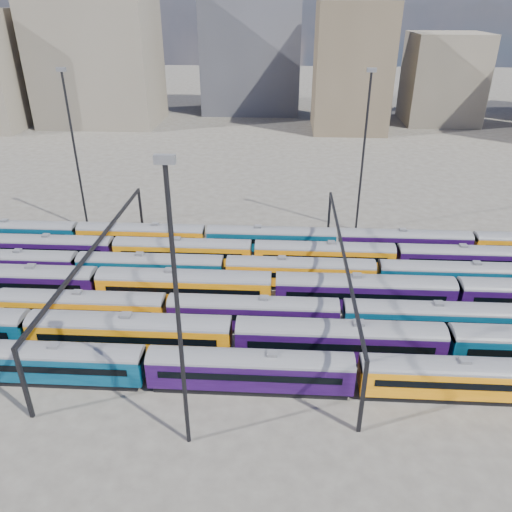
# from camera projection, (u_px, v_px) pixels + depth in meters

# --- Properties ---
(ground) EXTENTS (500.00, 500.00, 0.00)m
(ground) POSITION_uv_depth(u_px,v_px,m) (259.00, 305.00, 63.00)
(ground) COLOR #46423B
(ground) RESTS_ON ground
(rake_0) EXTENTS (122.90, 3.00, 5.05)m
(rake_0) POSITION_uv_depth(u_px,v_px,m) (357.00, 371.00, 47.96)
(rake_0) COLOR black
(rake_0) RESTS_ON ground
(rake_1) EXTENTS (133.31, 3.25, 5.48)m
(rake_1) POSITION_uv_depth(u_px,v_px,m) (234.00, 333.00, 52.92)
(rake_1) COLOR black
(rake_1) RESTS_ON ground
(rake_2) EXTENTS (120.22, 2.93, 4.93)m
(rake_2) POSITION_uv_depth(u_px,v_px,m) (341.00, 313.00, 56.88)
(rake_2) COLOR black
(rake_2) RESTS_ON ground
(rake_3) EXTENTS (110.38, 3.23, 5.45)m
(rake_3) POSITION_uv_depth(u_px,v_px,m) (364.00, 289.00, 61.02)
(rake_3) COLOR black
(rake_3) RESTS_ON ground
(rake_4) EXTENTS (119.81, 2.92, 4.92)m
(rake_4) POSITION_uv_depth(u_px,v_px,m) (225.00, 267.00, 66.49)
(rake_4) COLOR black
(rake_4) RESTS_ON ground
(rake_5) EXTENTS (99.91, 2.93, 4.92)m
(rake_5) POSITION_uv_depth(u_px,v_px,m) (183.00, 249.00, 71.25)
(rake_5) COLOR black
(rake_5) RESTS_ON ground
(rake_6) EXTENTS (138.16, 2.89, 4.85)m
(rake_6) POSITION_uv_depth(u_px,v_px,m) (141.00, 234.00, 76.07)
(rake_6) COLOR black
(rake_6) RESTS_ON ground
(gantry_1) EXTENTS (0.35, 40.35, 8.03)m
(gantry_1) POSITION_uv_depth(u_px,v_px,m) (96.00, 253.00, 60.89)
(gantry_1) COLOR black
(gantry_1) RESTS_ON ground
(gantry_2) EXTENTS (0.35, 40.35, 8.03)m
(gantry_2) POSITION_uv_depth(u_px,v_px,m) (343.00, 260.00, 59.36)
(gantry_2) COLOR black
(gantry_2) RESTS_ON ground
(mast_1) EXTENTS (1.40, 0.50, 25.60)m
(mast_1) POSITION_uv_depth(u_px,v_px,m) (74.00, 147.00, 77.59)
(mast_1) COLOR black
(mast_1) RESTS_ON ground
(mast_2) EXTENTS (1.40, 0.50, 25.60)m
(mast_2) POSITION_uv_depth(u_px,v_px,m) (177.00, 307.00, 37.32)
(mast_2) COLOR black
(mast_2) RESTS_ON ground
(mast_3) EXTENTS (1.40, 0.50, 25.60)m
(mast_3) POSITION_uv_depth(u_px,v_px,m) (364.00, 148.00, 77.07)
(mast_3) COLOR black
(mast_3) RESTS_ON ground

